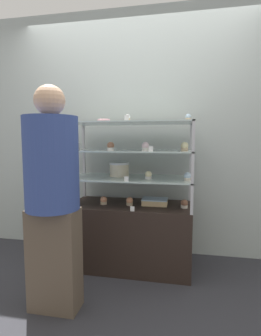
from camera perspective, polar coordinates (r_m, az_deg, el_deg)
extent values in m
plane|color=#2D2D33|center=(2.75, 0.00, -20.39)|extent=(20.00, 20.00, 0.00)
cube|color=#A8B2AD|center=(2.87, 1.60, 7.57)|extent=(8.00, 0.05, 2.60)
cube|color=black|center=(2.63, 0.00, -14.38)|extent=(1.15, 0.54, 0.61)
cube|color=#B7B7BC|center=(2.90, -9.98, -3.57)|extent=(0.02, 0.02, 0.26)
cube|color=#B7B7BC|center=(2.72, 12.81, -4.29)|extent=(0.02, 0.02, 0.26)
cube|color=#B7B7BC|center=(2.44, -14.30, -5.49)|extent=(0.02, 0.02, 0.26)
cube|color=#B7B7BC|center=(2.21, 13.20, -6.65)|extent=(0.02, 0.02, 0.26)
cube|color=#B2C6C1|center=(2.49, 0.00, -2.21)|extent=(1.15, 0.54, 0.01)
cube|color=#B7B7BC|center=(2.87, -10.07, 1.52)|extent=(0.02, 0.02, 0.26)
cube|color=#B7B7BC|center=(2.68, 12.94, 1.15)|extent=(0.02, 0.02, 0.26)
cube|color=#B7B7BC|center=(2.40, -14.46, 0.56)|extent=(0.02, 0.02, 0.26)
cube|color=#B7B7BC|center=(2.17, 13.37, 0.02)|extent=(0.02, 0.02, 0.26)
cube|color=#B2C6C1|center=(2.46, 0.00, 3.75)|extent=(1.15, 0.54, 0.01)
cube|color=#B7B7BC|center=(2.87, -10.17, 6.68)|extent=(0.02, 0.02, 0.26)
cube|color=#B7B7BC|center=(2.67, 13.07, 6.67)|extent=(0.02, 0.02, 0.26)
cube|color=#B7B7BC|center=(2.39, -14.63, 6.72)|extent=(0.02, 0.02, 0.26)
cube|color=#B7B7BC|center=(2.16, 13.54, 6.85)|extent=(0.02, 0.02, 0.26)
cube|color=#B2C6C1|center=(2.47, 0.00, 9.76)|extent=(1.15, 0.54, 0.01)
cylinder|color=beige|center=(2.58, -2.45, -0.49)|extent=(0.19, 0.19, 0.12)
cylinder|color=white|center=(2.57, -2.46, 1.01)|extent=(0.19, 0.19, 0.02)
cube|color=#DBBC84|center=(2.52, 5.33, -7.41)|extent=(0.23, 0.17, 0.05)
cube|color=silver|center=(2.51, 5.33, -6.75)|extent=(0.24, 0.17, 0.01)
cylinder|color=beige|center=(2.55, -11.77, -7.60)|extent=(0.06, 0.06, 0.03)
sphere|color=#F4EAB2|center=(2.54, -11.79, -6.91)|extent=(0.06, 0.06, 0.06)
cylinder|color=#CCB28C|center=(2.54, -5.85, -7.55)|extent=(0.06, 0.06, 0.03)
sphere|color=#E5996B|center=(2.53, -5.86, -6.86)|extent=(0.06, 0.06, 0.06)
cylinder|color=#CCB28C|center=(2.49, -0.11, -7.79)|extent=(0.06, 0.06, 0.03)
sphere|color=#E5996B|center=(2.48, -0.11, -7.09)|extent=(0.06, 0.06, 0.06)
cylinder|color=beige|center=(2.44, 11.61, -8.20)|extent=(0.06, 0.06, 0.03)
sphere|color=#8C5B42|center=(2.44, 11.63, -7.48)|extent=(0.06, 0.06, 0.06)
cube|color=white|center=(2.28, 0.40, -8.87)|extent=(0.04, 0.00, 0.04)
cylinder|color=#CCB28C|center=(2.56, -11.91, -1.70)|extent=(0.06, 0.06, 0.02)
sphere|color=silver|center=(2.55, -11.93, -1.04)|extent=(0.06, 0.06, 0.06)
cylinder|color=white|center=(2.40, 3.91, -2.09)|extent=(0.06, 0.06, 0.02)
sphere|color=#F4EAB2|center=(2.39, 3.91, -1.39)|extent=(0.06, 0.06, 0.06)
cylinder|color=beige|center=(2.35, 12.29, -2.39)|extent=(0.06, 0.06, 0.02)
sphere|color=silver|center=(2.34, 12.31, -1.67)|extent=(0.06, 0.06, 0.06)
cube|color=white|center=(2.24, -0.89, -2.40)|extent=(0.04, 0.00, 0.04)
cylinder|color=white|center=(2.56, -11.60, 4.17)|extent=(0.06, 0.06, 0.03)
sphere|color=white|center=(2.56, -11.61, 4.88)|extent=(0.07, 0.07, 0.07)
cylinder|color=white|center=(2.37, -4.33, 4.13)|extent=(0.06, 0.06, 0.03)
sphere|color=#8C5B42|center=(2.37, -4.34, 4.90)|extent=(0.07, 0.07, 0.07)
cylinder|color=white|center=(2.33, 3.28, 4.10)|extent=(0.06, 0.06, 0.03)
sphere|color=silver|center=(2.33, 3.28, 4.89)|extent=(0.07, 0.07, 0.07)
cylinder|color=#CCB28C|center=(2.34, 11.67, 4.00)|extent=(0.06, 0.06, 0.03)
sphere|color=#F4EAB2|center=(2.34, 11.69, 4.78)|extent=(0.07, 0.07, 0.07)
cube|color=white|center=(2.18, 4.45, 4.17)|extent=(0.04, 0.00, 0.04)
cylinder|color=beige|center=(2.49, -12.72, 10.03)|extent=(0.04, 0.04, 0.03)
sphere|color=#8C5B42|center=(2.49, -12.74, 10.63)|extent=(0.05, 0.05, 0.05)
cylinder|color=#CCB28C|center=(2.34, -0.69, 10.44)|extent=(0.04, 0.04, 0.03)
sphere|color=white|center=(2.34, -0.69, 11.09)|extent=(0.05, 0.05, 0.05)
cylinder|color=#CCB28C|center=(2.36, 12.43, 10.26)|extent=(0.04, 0.04, 0.03)
sphere|color=silver|center=(2.36, 12.45, 10.90)|extent=(0.05, 0.05, 0.05)
cube|color=white|center=(2.22, -0.87, 10.89)|extent=(0.04, 0.00, 0.04)
torus|color=#EFB2BC|center=(2.48, -5.83, 10.22)|extent=(0.12, 0.12, 0.03)
cube|color=brown|center=(2.07, -16.18, -18.55)|extent=(0.35, 0.20, 0.74)
cylinder|color=#33478C|center=(1.89, -16.79, 0.96)|extent=(0.37, 0.37, 0.65)
sphere|color=tan|center=(1.90, -17.20, 13.88)|extent=(0.21, 0.21, 0.21)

